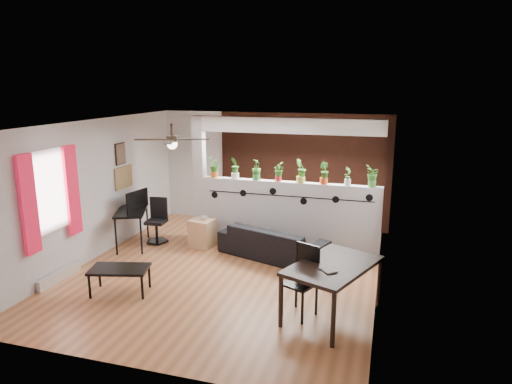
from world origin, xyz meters
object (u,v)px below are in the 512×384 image
potted_plant_4 (301,170)px  cube_shelf (202,233)px  coffee_table (119,271)px  potted_plant_5 (324,172)px  potted_plant_3 (278,171)px  ceiling_fan (172,141)px  potted_plant_6 (348,175)px  computer_desk (131,213)px  potted_plant_1 (235,167)px  potted_plant_0 (214,166)px  dining_table (333,270)px  folding_chair (304,274)px  cup (204,218)px  office_chair (157,223)px  potted_plant_2 (256,169)px  sofa (273,242)px  potted_plant_7 (372,175)px

potted_plant_4 → cube_shelf: 2.37m
cube_shelf → coffee_table: (-0.41, -2.34, 0.09)m
potted_plant_5 → potted_plant_3: bearing=180.0°
potted_plant_4 → cube_shelf: bearing=-166.0°
ceiling_fan → potted_plant_3: size_ratio=3.23×
potted_plant_5 → potted_plant_6: (0.45, 0.00, -0.03)m
computer_desk → potted_plant_1: bearing=24.0°
ceiling_fan → potted_plant_4: ceiling_fan is taller
potted_plant_3 → cube_shelf: 1.99m
potted_plant_5 → cube_shelf: bearing=-168.6°
potted_plant_5 → coffee_table: bearing=-134.6°
potted_plant_0 → potted_plant_4: size_ratio=0.93×
potted_plant_5 → cube_shelf: potted_plant_5 is taller
potted_plant_6 → computer_desk: bearing=-168.4°
potted_plant_4 → cube_shelf: potted_plant_4 is taller
dining_table → folding_chair: (-0.41, -0.03, -0.10)m
cup → office_chair: size_ratio=0.13×
potted_plant_1 → computer_desk: bearing=-156.0°
folding_chair → coffee_table: bearing=-176.7°
potted_plant_0 → office_chair: bearing=-155.9°
potted_plant_0 → cube_shelf: potted_plant_0 is taller
potted_plant_3 → potted_plant_5: potted_plant_5 is taller
potted_plant_3 → potted_plant_6: potted_plant_3 is taller
potted_plant_1 → computer_desk: (-1.92, -0.86, -0.89)m
potted_plant_3 → cup: potted_plant_3 is taller
potted_plant_5 → folding_chair: potted_plant_5 is taller
ceiling_fan → dining_table: bearing=-16.3°
potted_plant_0 → computer_desk: 1.92m
potted_plant_2 → office_chair: bearing=-166.2°
computer_desk → potted_plant_2: bearing=19.8°
potted_plant_6 → cup: (-2.76, -0.48, -0.93)m
potted_plant_6 → office_chair: 4.01m
potted_plant_2 → computer_desk: size_ratio=0.35×
potted_plant_2 → potted_plant_6: size_ratio=1.17×
cube_shelf → potted_plant_5: bearing=20.2°
folding_chair → cup: bearing=138.3°
sofa → coffee_table: (-1.93, -2.18, 0.09)m
potted_plant_0 → coffee_table: potted_plant_0 is taller
potted_plant_0 → potted_plant_1: size_ratio=0.98×
potted_plant_6 → cup: 2.95m
ceiling_fan → office_chair: 2.55m
ceiling_fan → potted_plant_5: bearing=38.3°
potted_plant_1 → dining_table: (2.34, -2.62, -0.87)m
sofa → folding_chair: size_ratio=1.91×
potted_plant_1 → cube_shelf: (-0.55, -0.48, -1.30)m
ceiling_fan → dining_table: (2.81, -0.82, -1.60)m
potted_plant_7 → cube_shelf: size_ratio=0.73×
folding_chair → potted_plant_5: bearing=92.7°
potted_plant_7 → sofa: 2.25m
potted_plant_3 → potted_plant_4: bearing=-0.0°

